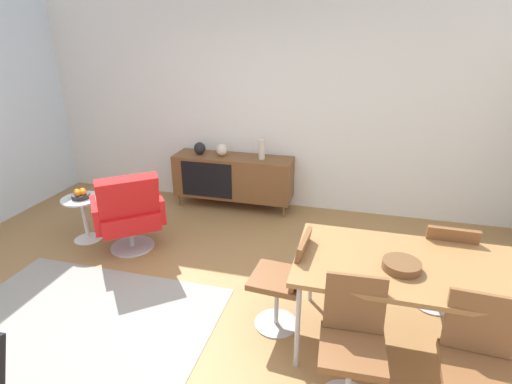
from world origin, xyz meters
TOP-DOWN VIEW (x-y plane):
  - ground_plane at (0.00, 0.00)m, footprint 8.32×8.32m
  - wall_back at (0.00, 2.60)m, footprint 6.80×0.12m
  - sideboard at (-0.43, 2.30)m, footprint 1.60×0.45m
  - vase_cobalt at (-0.03, 2.30)m, footprint 0.08×0.08m
  - vase_sculptural_dark at (-0.58, 2.30)m, footprint 0.15×0.15m
  - vase_ceramic_small at (-0.89, 2.30)m, footprint 0.15×0.15m
  - dining_table at (1.59, 0.11)m, footprint 1.60×0.90m
  - wooden_bowl_on_table at (1.53, 0.02)m, footprint 0.26×0.26m
  - dining_chair_near_window at (0.71, 0.11)m, footprint 0.45×0.43m
  - dining_chair_front_right at (1.95, -0.45)m, footprint 0.42×0.45m
  - dining_chair_front_left at (1.24, -0.45)m, footprint 0.42×0.44m
  - dining_chair_back_right at (1.94, 0.67)m, footprint 0.41×0.43m
  - lounge_chair_red at (-1.15, 0.88)m, footprint 0.91×0.90m
  - side_table_round at (-1.80, 0.97)m, footprint 0.44×0.44m
  - fruit_bowl at (-1.80, 0.97)m, footprint 0.20×0.20m
  - area_rug at (-0.94, -0.39)m, footprint 2.20×1.70m

SIDE VIEW (x-z plane):
  - ground_plane at x=0.00m, z-range 0.00..0.00m
  - area_rug at x=-0.94m, z-range 0.00..0.01m
  - side_table_round at x=-1.80m, z-range 0.06..0.58m
  - sideboard at x=-0.43m, z-range 0.08..0.80m
  - lounge_chair_red at x=-1.15m, z-range -0.01..0.94m
  - dining_chair_near_window at x=0.71m, z-range 0.04..0.90m
  - dining_chair_front_right at x=1.95m, z-range 0.04..0.90m
  - dining_chair_front_left at x=1.24m, z-range 0.04..0.90m
  - dining_chair_back_right at x=1.94m, z-range 0.04..0.90m
  - fruit_bowl at x=-1.80m, z-range 0.51..0.62m
  - dining_table at x=1.59m, z-range 0.33..1.07m
  - wooden_bowl_on_table at x=1.53m, z-range 0.74..0.80m
  - vase_sculptural_dark at x=-0.58m, z-range 0.72..0.88m
  - vase_ceramic_small at x=-0.89m, z-range 0.72..0.88m
  - vase_cobalt at x=-0.03m, z-range 0.72..0.98m
  - wall_back at x=0.00m, z-range 0.00..2.80m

